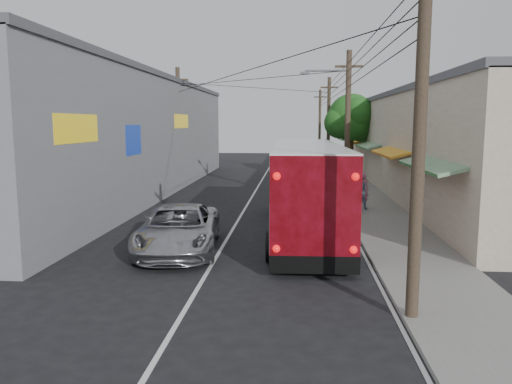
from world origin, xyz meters
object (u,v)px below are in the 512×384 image
at_px(coach_bus, 306,187).
at_px(pedestrian_far, 359,191).
at_px(parked_suv, 329,181).
at_px(parked_car_far, 320,168).
at_px(parked_car_mid, 311,170).
at_px(pedestrian_near, 362,190).
at_px(jeepney, 179,229).

height_order(coach_bus, pedestrian_far, coach_bus).
distance_m(parked_suv, parked_car_far, 10.78).
relative_size(parked_car_mid, pedestrian_near, 2.51).
relative_size(parked_suv, pedestrian_near, 3.55).
height_order(jeepney, pedestrian_near, pedestrian_near).
distance_m(coach_bus, pedestrian_near, 6.59).
distance_m(parked_suv, pedestrian_far, 5.64).
bearing_deg(parked_car_far, parked_car_mid, -101.86).
xyz_separation_m(parked_car_mid, pedestrian_far, (1.95, -14.02, 0.27)).
height_order(parked_car_mid, pedestrian_near, pedestrian_near).
relative_size(pedestrian_near, pedestrian_far, 0.98).
bearing_deg(parked_suv, jeepney, -117.34).
bearing_deg(parked_car_far, pedestrian_far, -78.53).
xyz_separation_m(coach_bus, pedestrian_far, (2.75, 5.04, -0.82)).
bearing_deg(parked_car_mid, pedestrian_far, -85.08).
bearing_deg(jeepney, parked_car_far, 70.08).
bearing_deg(pedestrian_near, parked_car_far, -76.94).
bearing_deg(coach_bus, pedestrian_far, 60.15).
distance_m(jeepney, pedestrian_near, 11.76).
xyz_separation_m(jeepney, parked_car_mid, (5.20, 22.39, -0.03)).
xyz_separation_m(coach_bus, parked_suv, (1.60, 10.57, -0.94)).
xyz_separation_m(parked_car_far, pedestrian_far, (1.15, -16.30, 0.31)).
bearing_deg(pedestrian_far, parked_suv, -83.68).
distance_m(jeepney, pedestrian_far, 11.01).
xyz_separation_m(parked_car_mid, pedestrian_near, (2.21, -13.27, 0.25)).
xyz_separation_m(parked_suv, parked_car_far, (0.00, 10.78, -0.20)).
bearing_deg(parked_car_far, jeepney, -96.23).
bearing_deg(coach_bus, parked_suv, 80.14).
xyz_separation_m(parked_suv, pedestrian_near, (1.41, -4.77, 0.09)).
height_order(parked_car_mid, pedestrian_far, pedestrian_far).
xyz_separation_m(jeepney, pedestrian_far, (7.15, 8.38, 0.24)).
distance_m(parked_suv, parked_car_mid, 8.53).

